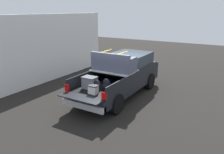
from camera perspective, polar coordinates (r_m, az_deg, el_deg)
name	(u,v)px	position (r m, az deg, el deg)	size (l,w,h in m)	color
ground_plane	(118,96)	(11.12, 1.60, -4.68)	(40.00, 40.00, 0.00)	black
pickup_truck	(122,75)	(11.12, 2.57, 0.62)	(6.05, 2.06, 2.23)	black
building_facade	(50,48)	(13.80, -15.22, 7.12)	(9.36, 0.36, 3.79)	white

